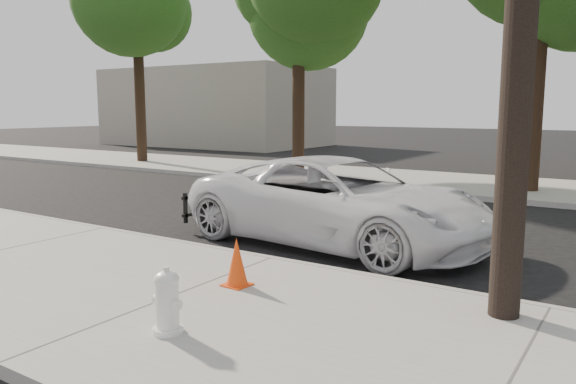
{
  "coord_description": "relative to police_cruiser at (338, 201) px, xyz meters",
  "views": [
    {
      "loc": [
        4.88,
        -9.09,
        2.46
      ],
      "look_at": [
        -0.45,
        -0.95,
        1.0
      ],
      "focal_mm": 35.0,
      "sensor_mm": 36.0,
      "label": 1
    }
  ],
  "objects": [
    {
      "name": "ground",
      "position": [
        -0.16,
        0.23,
        -0.79
      ],
      "size": [
        120.0,
        120.0,
        0.0
      ],
      "primitive_type": "plane",
      "color": "black",
      "rests_on": "ground"
    },
    {
      "name": "far_sidewalk",
      "position": [
        -0.16,
        8.73,
        -0.72
      ],
      "size": [
        90.0,
        5.0,
        0.15
      ],
      "primitive_type": "cube",
      "color": "gray",
      "rests_on": "ground"
    },
    {
      "name": "traffic_cone",
      "position": [
        0.26,
        -3.28,
        -0.33
      ],
      "size": [
        0.35,
        0.35,
        0.64
      ],
      "rotation": [
        0.0,
        0.0,
        -0.06
      ],
      "color": "#EF420C",
      "rests_on": "near_sidewalk"
    },
    {
      "name": "tree_a",
      "position": [
        -13.96,
        8.08,
        5.74
      ],
      "size": [
        4.65,
        4.5,
        9.0
      ],
      "color": "black",
      "rests_on": "far_sidewalk"
    },
    {
      "name": "near_sidewalk",
      "position": [
        -0.16,
        -4.07,
        -0.72
      ],
      "size": [
        90.0,
        4.4,
        0.15
      ],
      "primitive_type": "cube",
      "color": "gray",
      "rests_on": "ground"
    },
    {
      "name": "curb_near",
      "position": [
        -0.16,
        -1.87,
        -0.72
      ],
      "size": [
        90.0,
        0.12,
        0.16
      ],
      "primitive_type": "cube",
      "color": "#9E9B93",
      "rests_on": "ground"
    },
    {
      "name": "police_cruiser",
      "position": [
        0.0,
        0.0,
        0.0
      ],
      "size": [
        5.92,
        3.18,
        1.58
      ],
      "primitive_type": "imported",
      "rotation": [
        0.0,
        0.0,
        1.47
      ],
      "color": "white",
      "rests_on": "ground"
    },
    {
      "name": "fire_hydrant",
      "position": [
        0.63,
        -4.9,
        -0.32
      ],
      "size": [
        0.34,
        0.32,
        0.66
      ],
      "rotation": [
        0.0,
        0.0,
        -0.02
      ],
      "color": "white",
      "rests_on": "near_sidewalk"
    },
    {
      "name": "building_far",
      "position": [
        -20.16,
        20.23,
        1.71
      ],
      "size": [
        14.0,
        8.0,
        5.0
      ],
      "primitive_type": "cube",
      "color": "gray",
      "rests_on": "ground"
    },
    {
      "name": "tree_b",
      "position": [
        -5.97,
        8.29,
        5.36
      ],
      "size": [
        4.34,
        4.2,
        8.45
      ],
      "color": "black",
      "rests_on": "far_sidewalk"
    }
  ]
}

